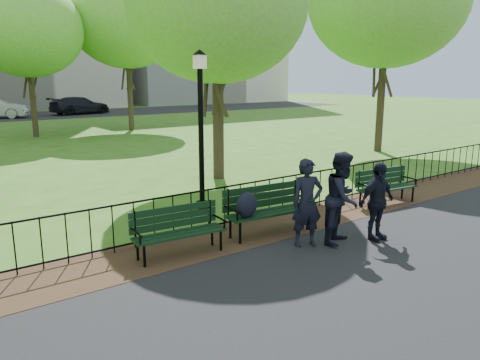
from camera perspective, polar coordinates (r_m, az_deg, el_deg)
ground at (r=8.99m, az=10.90°, el=-7.80°), size 120.00×120.00×0.00m
dirt_strip at (r=9.99m, az=4.53°, el=-5.44°), size 60.00×1.60×0.01m
iron_fence at (r=10.22m, az=2.73°, el=-2.16°), size 24.06×0.06×1.00m
apartment_east at (r=63.23m, az=-6.01°, el=20.49°), size 20.00×15.00×24.00m
park_bench_main at (r=9.07m, az=2.21°, el=-3.02°), size 1.90×0.76×1.05m
park_bench_left_a at (r=8.28m, az=-7.63°, el=-5.53°), size 1.69×0.66×0.94m
park_bench_right_a at (r=12.03m, az=17.23°, el=-0.28°), size 1.72×0.72×0.95m
lamppost at (r=10.90m, az=-4.79°, el=6.77°), size 0.33×0.33×3.68m
tree_near_e at (r=14.39m, az=-2.81°, el=20.47°), size 5.26×5.26×7.33m
tree_mid_e at (r=20.68m, az=17.51°, el=20.18°), size 6.26×6.26×8.72m
tree_far_c at (r=26.74m, az=-24.61°, el=16.35°), size 5.58×5.58×7.78m
tree_far_e at (r=28.64m, az=-13.70°, el=18.57°), size 6.51×6.51×9.07m
person_left at (r=8.63m, az=8.19°, el=-2.79°), size 0.69×0.58×1.63m
person_mid at (r=8.91m, az=12.37°, el=-2.12°), size 0.95×0.74×1.73m
person_right at (r=9.25m, az=16.36°, el=-2.52°), size 0.89×0.38×1.51m
sedan_dark at (r=42.13m, az=-18.91°, el=8.60°), size 5.27×2.84×1.45m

